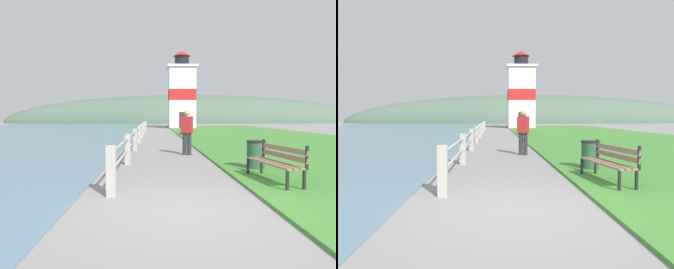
% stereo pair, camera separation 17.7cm
% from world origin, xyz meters
% --- Properties ---
extents(ground_plane, '(160.00, 160.00, 0.00)m').
position_xyz_m(ground_plane, '(0.00, 0.00, 0.00)').
color(ground_plane, gray).
extents(grass_verge, '(12.00, 52.32, 0.06)m').
position_xyz_m(grass_verge, '(7.43, 17.44, 0.03)').
color(grass_verge, '#428433').
rests_on(grass_verge, ground_plane).
extents(seawall_railing, '(0.18, 28.83, 0.98)m').
position_xyz_m(seawall_railing, '(-1.33, 15.32, 0.56)').
color(seawall_railing, '#A8A399').
rests_on(seawall_railing, ground_plane).
extents(park_bench_near, '(0.73, 1.96, 0.94)m').
position_xyz_m(park_bench_near, '(2.27, 2.06, 0.54)').
color(park_bench_near, '#846B51').
rests_on(park_bench_near, ground_plane).
extents(park_bench_midway, '(0.55, 2.00, 0.94)m').
position_xyz_m(park_bench_midway, '(2.10, 21.04, 0.54)').
color(park_bench_midway, '#846B51').
rests_on(park_bench_midway, ground_plane).
extents(lighthouse, '(3.77, 3.77, 9.68)m').
position_xyz_m(lighthouse, '(3.09, 36.17, 4.29)').
color(lighthouse, white).
rests_on(lighthouse, ground_plane).
extents(person_strolling, '(0.49, 0.40, 1.77)m').
position_xyz_m(person_strolling, '(0.79, 7.58, 0.96)').
color(person_strolling, '#28282D').
rests_on(person_strolling, ground_plane).
extents(trash_bin, '(0.54, 0.54, 0.84)m').
position_xyz_m(trash_bin, '(2.36, 3.84, 0.42)').
color(trash_bin, '#2D5138').
rests_on(trash_bin, ground_plane).
extents(distant_hillside, '(80.00, 16.00, 12.00)m').
position_xyz_m(distant_hillside, '(8.00, 64.88, 0.00)').
color(distant_hillside, '#4C6651').
rests_on(distant_hillside, ground_plane).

